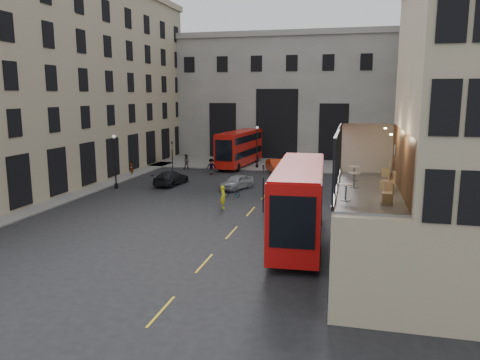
% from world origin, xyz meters
% --- Properties ---
extents(ground, '(140.00, 140.00, 0.00)m').
position_xyz_m(ground, '(0.00, 0.00, 0.00)').
color(ground, black).
rests_on(ground, ground).
extents(host_building_main, '(7.26, 11.40, 15.10)m').
position_xyz_m(host_building_main, '(9.95, 0.00, 7.79)').
color(host_building_main, tan).
rests_on(host_building_main, ground).
extents(host_frontage, '(3.00, 11.00, 4.50)m').
position_xyz_m(host_frontage, '(6.50, 0.00, 2.25)').
color(host_frontage, tan).
rests_on(host_frontage, ground).
extents(cafe_floor, '(3.00, 10.00, 0.10)m').
position_xyz_m(cafe_floor, '(6.50, 0.00, 4.55)').
color(cafe_floor, slate).
rests_on(cafe_floor, host_frontage).
extents(building_left, '(14.60, 50.60, 22.00)m').
position_xyz_m(building_left, '(-26.96, 20.00, 11.38)').
color(building_left, tan).
rests_on(building_left, ground).
extents(gateway, '(35.00, 10.60, 18.00)m').
position_xyz_m(gateway, '(-5.00, 47.99, 9.39)').
color(gateway, '#A19E96').
rests_on(gateway, ground).
extents(building_right, '(16.60, 18.60, 20.00)m').
position_xyz_m(building_right, '(20.00, 39.97, 10.39)').
color(building_right, gray).
rests_on(building_right, ground).
extents(pavement_far, '(40.00, 12.00, 0.12)m').
position_xyz_m(pavement_far, '(-6.00, 38.00, 0.06)').
color(pavement_far, slate).
rests_on(pavement_far, ground).
extents(pavement_left, '(8.00, 48.00, 0.12)m').
position_xyz_m(pavement_left, '(-22.00, 12.00, 0.06)').
color(pavement_left, slate).
rests_on(pavement_left, ground).
extents(traffic_light_near, '(0.16, 0.20, 3.80)m').
position_xyz_m(traffic_light_near, '(-1.00, 12.00, 2.42)').
color(traffic_light_near, black).
rests_on(traffic_light_near, ground).
extents(traffic_light_far, '(0.16, 0.20, 3.80)m').
position_xyz_m(traffic_light_far, '(-15.00, 28.00, 2.42)').
color(traffic_light_far, black).
rests_on(traffic_light_far, ground).
extents(street_lamp_a, '(0.36, 0.36, 5.33)m').
position_xyz_m(street_lamp_a, '(-17.00, 18.00, 2.39)').
color(street_lamp_a, black).
rests_on(street_lamp_a, ground).
extents(street_lamp_b, '(0.36, 0.36, 5.33)m').
position_xyz_m(street_lamp_b, '(-6.00, 34.00, 2.39)').
color(street_lamp_b, black).
rests_on(street_lamp_b, ground).
extents(bus_near, '(3.49, 12.44, 4.91)m').
position_xyz_m(bus_near, '(2.58, 5.19, 2.76)').
color(bus_near, '#BD0D0D').
rests_on(bus_near, ground).
extents(bus_far, '(3.70, 11.65, 4.57)m').
position_xyz_m(bus_far, '(-8.51, 35.07, 2.57)').
color(bus_far, '#B8140C').
rests_on(bus_far, ground).
extents(car_a, '(3.12, 4.52, 1.43)m').
position_xyz_m(car_a, '(-5.27, 20.44, 0.71)').
color(car_a, gray).
rests_on(car_a, ground).
extents(car_b, '(3.43, 5.10, 1.59)m').
position_xyz_m(car_b, '(-3.06, 31.20, 0.80)').
color(car_b, '#B1290A').
rests_on(car_b, ground).
extents(car_c, '(2.54, 5.20, 1.46)m').
position_xyz_m(car_c, '(-12.38, 20.98, 0.73)').
color(car_c, black).
rests_on(car_c, ground).
extents(bicycle, '(1.69, 0.89, 0.85)m').
position_xyz_m(bicycle, '(-4.84, 16.88, 0.42)').
color(bicycle, gray).
rests_on(bicycle, ground).
extents(cyclist, '(0.66, 0.80, 1.87)m').
position_xyz_m(cyclist, '(-4.44, 12.59, 0.94)').
color(cyclist, '#FFFD1A').
rests_on(cyclist, ground).
extents(pedestrian_a, '(0.97, 0.79, 1.88)m').
position_xyz_m(pedestrian_a, '(-14.32, 31.01, 0.94)').
color(pedestrian_a, gray).
rests_on(pedestrian_a, ground).
extents(pedestrian_b, '(1.38, 1.33, 1.89)m').
position_xyz_m(pedestrian_b, '(-10.18, 28.02, 0.94)').
color(pedestrian_b, gray).
rests_on(pedestrian_b, ground).
extents(pedestrian_c, '(1.15, 0.65, 1.85)m').
position_xyz_m(pedestrian_c, '(-2.81, 36.99, 0.93)').
color(pedestrian_c, gray).
rests_on(pedestrian_c, ground).
extents(pedestrian_d, '(1.02, 1.07, 1.84)m').
position_xyz_m(pedestrian_d, '(4.85, 30.56, 0.92)').
color(pedestrian_d, gray).
rests_on(pedestrian_d, ground).
extents(pedestrian_e, '(0.46, 0.64, 1.64)m').
position_xyz_m(pedestrian_e, '(-19.00, 25.35, 0.82)').
color(pedestrian_e, gray).
rests_on(pedestrian_e, ground).
extents(cafe_table_near, '(0.59, 0.59, 0.74)m').
position_xyz_m(cafe_table_near, '(5.48, -2.89, 5.09)').
color(cafe_table_near, white).
rests_on(cafe_table_near, cafe_floor).
extents(cafe_table_mid, '(0.60, 0.60, 0.75)m').
position_xyz_m(cafe_table_mid, '(5.84, 0.18, 5.10)').
color(cafe_table_mid, beige).
rests_on(cafe_table_mid, cafe_floor).
extents(cafe_table_far, '(0.61, 0.61, 0.77)m').
position_xyz_m(cafe_table_far, '(5.83, 2.31, 5.11)').
color(cafe_table_far, white).
rests_on(cafe_table_far, cafe_floor).
extents(cafe_chair_a, '(0.47, 0.47, 0.89)m').
position_xyz_m(cafe_chair_a, '(7.22, -3.12, 4.87)').
color(cafe_chair_a, tan).
rests_on(cafe_chair_a, cafe_floor).
extents(cafe_chair_b, '(0.55, 0.55, 0.97)m').
position_xyz_m(cafe_chair_b, '(7.47, -0.36, 4.89)').
color(cafe_chair_b, '#DAAD7E').
rests_on(cafe_chair_b, cafe_floor).
extents(cafe_chair_c, '(0.51, 0.51, 0.88)m').
position_xyz_m(cafe_chair_c, '(7.30, -0.16, 4.87)').
color(cafe_chair_c, tan).
rests_on(cafe_chair_c, cafe_floor).
extents(cafe_chair_d, '(0.45, 0.45, 0.89)m').
position_xyz_m(cafe_chair_d, '(7.58, 3.86, 4.87)').
color(cafe_chair_d, tan).
rests_on(cafe_chair_d, cafe_floor).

